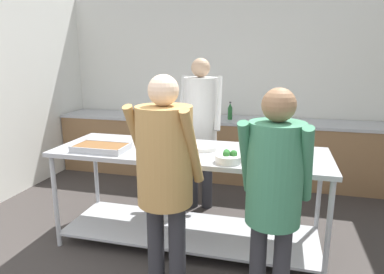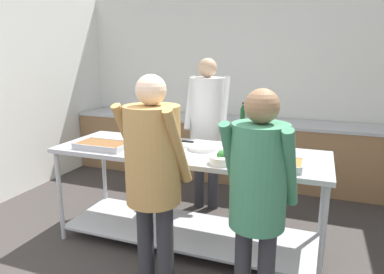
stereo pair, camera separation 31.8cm
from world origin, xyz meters
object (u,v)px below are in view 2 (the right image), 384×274
plate_stack (203,147)px  water_bottle (243,112)px  broccoli_bowl (223,159)px  guest_serving_right (258,187)px  cook_behind_counter (207,119)px  serving_tray_roast (103,145)px  guest_serving_left (153,166)px  sauce_pan (165,141)px  serving_tray_vegetables (272,163)px

plate_stack → water_bottle: water_bottle is taller
broccoli_bowl → guest_serving_right: (0.37, -0.52, 0.01)m
cook_behind_counter → water_bottle: bearing=80.0°
serving_tray_roast → guest_serving_left: guest_serving_left is taller
water_bottle → sauce_pan: bearing=-101.8°
serving_tray_vegetables → water_bottle: bearing=108.1°
sauce_pan → guest_serving_left: 0.90m
plate_stack → broccoli_bowl: bearing=-50.3°
water_bottle → plate_stack: bearing=-89.3°
serving_tray_roast → guest_serving_right: 1.65m
serving_tray_roast → cook_behind_counter: bearing=56.5°
serving_tray_roast → sauce_pan: sauce_pan is taller
serving_tray_roast → cook_behind_counter: cook_behind_counter is taller
cook_behind_counter → guest_serving_right: bearing=-61.9°
broccoli_bowl → cook_behind_counter: size_ratio=0.13×
plate_stack → guest_serving_right: bearing=-52.9°
guest_serving_left → serving_tray_vegetables: bearing=35.8°
serving_tray_roast → water_bottle: bearing=67.4°
serving_tray_vegetables → guest_serving_right: guest_serving_right is taller
sauce_pan → water_bottle: (0.37, 1.78, 0.03)m
sauce_pan → serving_tray_vegetables: (1.05, -0.31, -0.01)m
cook_behind_counter → water_bottle: (0.19, 1.05, -0.08)m
serving_tray_vegetables → guest_serving_left: (-0.75, -0.54, 0.05)m
sauce_pan → plate_stack: sauce_pan is taller
broccoli_bowl → plate_stack: bearing=129.7°
guest_serving_left → broccoli_bowl: bearing=52.2°
broccoli_bowl → serving_tray_roast: bearing=177.2°
serving_tray_roast → guest_serving_right: bearing=-20.6°
broccoli_bowl → water_bottle: 2.16m
serving_tray_roast → guest_serving_left: size_ratio=0.29×
guest_serving_left → water_bottle: size_ratio=6.62×
plate_stack → serving_tray_vegetables: size_ratio=0.59×
serving_tray_roast → serving_tray_vegetables: size_ratio=1.03×
broccoli_bowl → guest_serving_left: (-0.38, -0.48, 0.04)m
sauce_pan → cook_behind_counter: bearing=75.8°
serving_tray_vegetables → water_bottle: (-0.68, 2.08, 0.04)m
broccoli_bowl → water_bottle: size_ratio=0.88×
serving_tray_vegetables → guest_serving_left: guest_serving_left is taller
serving_tray_roast → serving_tray_vegetables: 1.55m
plate_stack → water_bottle: 1.80m
broccoli_bowl → guest_serving_right: guest_serving_right is taller
plate_stack → guest_serving_left: (-0.09, -0.83, 0.06)m
plate_stack → broccoli_bowl: size_ratio=1.25×
serving_tray_vegetables → guest_serving_right: 0.58m
guest_serving_right → cook_behind_counter: cook_behind_counter is taller
plate_stack → cook_behind_counter: bearing=105.5°
serving_tray_roast → broccoli_bowl: (1.17, -0.06, 0.01)m
broccoli_bowl → guest_serving_left: 0.61m
guest_serving_left → guest_serving_right: 0.75m
water_bottle → serving_tray_roast: bearing=-112.6°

